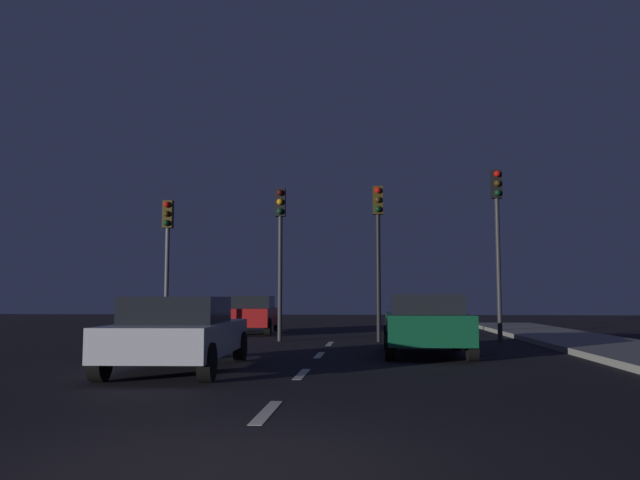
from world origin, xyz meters
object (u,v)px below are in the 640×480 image
object	(u,v)px
traffic_signal_center_right	(378,232)
traffic_signal_far_right	(497,222)
car_stopped_ahead	(426,324)
car_adjacent_lane	(179,332)
traffic_signal_center_left	(280,234)
car_oncoming_far	(250,314)
traffic_signal_far_left	(167,241)

from	to	relation	value
traffic_signal_center_right	traffic_signal_far_right	size ratio (longest dim) A/B	0.91
car_stopped_ahead	car_adjacent_lane	size ratio (longest dim) A/B	0.89
traffic_signal_center_left	traffic_signal_far_right	bearing A→B (deg)	0.01
car_stopped_ahead	car_adjacent_lane	world-z (taller)	car_stopped_ahead
traffic_signal_far_right	car_oncoming_far	world-z (taller)	traffic_signal_far_right
traffic_signal_far_left	car_stopped_ahead	world-z (taller)	traffic_signal_far_left
traffic_signal_center_left	car_stopped_ahead	distance (m)	6.76
traffic_signal_center_right	traffic_signal_far_right	world-z (taller)	traffic_signal_far_right
traffic_signal_far_left	car_oncoming_far	distance (m)	5.12
car_oncoming_far	traffic_signal_center_right	bearing A→B (deg)	-39.74
traffic_signal_center_left	car_adjacent_lane	bearing A→B (deg)	-94.86
traffic_signal_far_right	car_stopped_ahead	bearing A→B (deg)	-119.97
traffic_signal_center_right	car_adjacent_lane	distance (m)	9.50
traffic_signal_center_left	traffic_signal_far_right	size ratio (longest dim) A/B	0.91
traffic_signal_center_right	car_oncoming_far	distance (m)	6.87
traffic_signal_center_right	car_stopped_ahead	bearing A→B (deg)	-76.78
traffic_signal_far_left	car_oncoming_far	size ratio (longest dim) A/B	1.12
car_adjacent_lane	traffic_signal_far_left	bearing A→B (deg)	109.95
traffic_signal_center_left	car_adjacent_lane	distance (m)	8.71
traffic_signal_far_right	traffic_signal_center_right	bearing A→B (deg)	-179.99
traffic_signal_far_right	car_stopped_ahead	xyz separation A→B (m)	(-2.64, -4.58, -2.99)
traffic_signal_far_left	car_stopped_ahead	distance (m)	9.45
traffic_signal_center_right	car_oncoming_far	xyz separation A→B (m)	(-4.86, 4.04, -2.69)
car_stopped_ahead	car_oncoming_far	world-z (taller)	car_stopped_ahead
traffic_signal_center_left	traffic_signal_far_right	xyz separation A→B (m)	(6.84, 0.00, 0.32)
traffic_signal_far_left	traffic_signal_center_left	xyz separation A→B (m)	(3.70, 0.00, 0.22)
traffic_signal_far_left	car_adjacent_lane	world-z (taller)	traffic_signal_far_left
car_adjacent_lane	traffic_signal_center_left	bearing A→B (deg)	85.14
traffic_signal_center_right	car_oncoming_far	bearing A→B (deg)	140.26
traffic_signal_far_left	car_stopped_ahead	xyz separation A→B (m)	(7.90, -4.58, -2.44)
traffic_signal_far_left	car_oncoming_far	xyz separation A→B (m)	(1.96, 4.04, -2.45)
car_stopped_ahead	car_adjacent_lane	xyz separation A→B (m)	(-4.90, -3.68, -0.03)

